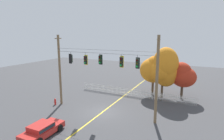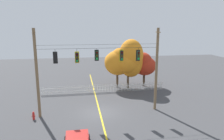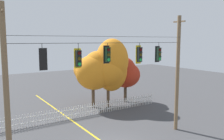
% 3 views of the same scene
% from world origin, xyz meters
% --- Properties ---
extents(signal_support_span, '(12.59, 1.10, 8.92)m').
position_xyz_m(signal_support_span, '(0.00, -0.00, 4.54)').
color(signal_support_span, brown).
rests_on(signal_support_span, ground).
extents(traffic_signal_northbound_primary, '(0.43, 0.38, 1.42)m').
position_xyz_m(traffic_signal_northbound_primary, '(-4.29, -0.01, 6.08)').
color(traffic_signal_northbound_primary, black).
extents(traffic_signal_northbound_secondary, '(0.43, 0.38, 1.46)m').
position_xyz_m(traffic_signal_northbound_secondary, '(-2.21, 0.01, 6.03)').
color(traffic_signal_northbound_secondary, black).
extents(traffic_signal_westbound_side, '(0.43, 0.38, 1.29)m').
position_xyz_m(traffic_signal_westbound_side, '(-0.23, 0.01, 6.18)').
color(traffic_signal_westbound_side, black).
extents(traffic_signal_southbound_primary, '(0.43, 0.38, 1.44)m').
position_xyz_m(traffic_signal_southbound_primary, '(2.33, 0.01, 6.10)').
color(traffic_signal_southbound_primary, black).
extents(traffic_signal_eastbound_side, '(0.43, 0.38, 1.42)m').
position_xyz_m(traffic_signal_eastbound_side, '(4.10, 0.01, 6.07)').
color(traffic_signal_eastbound_side, black).
extents(white_picket_fence, '(17.07, 0.06, 1.12)m').
position_xyz_m(white_picket_fence, '(1.31, 6.89, 0.56)').
color(white_picket_fence, white).
rests_on(white_picket_fence, ground).
extents(autumn_maple_near_fence, '(4.25, 4.31, 5.98)m').
position_xyz_m(autumn_maple_near_fence, '(3.79, 9.10, 3.99)').
color(autumn_maple_near_fence, brown).
rests_on(autumn_maple_near_fence, ground).
extents(autumn_maple_mid, '(4.07, 3.35, 7.25)m').
position_xyz_m(autumn_maple_mid, '(5.36, 8.34, 4.30)').
color(autumn_maple_mid, brown).
rests_on(autumn_maple_mid, ground).
extents(autumn_oak_far_east, '(3.50, 3.07, 5.20)m').
position_xyz_m(autumn_oak_far_east, '(7.71, 9.10, 3.37)').
color(autumn_oak_far_east, '#473828').
rests_on(autumn_oak_far_east, ground).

